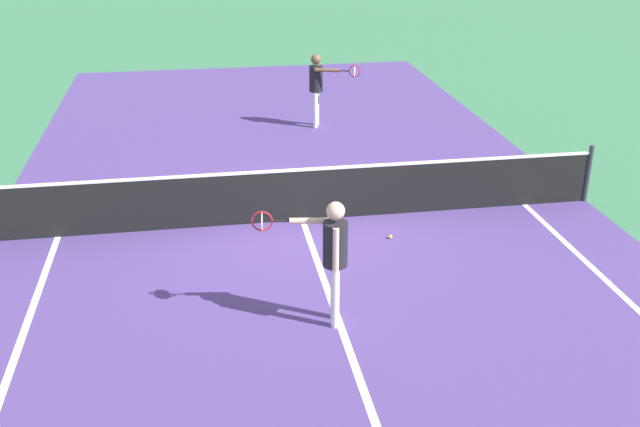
{
  "coord_description": "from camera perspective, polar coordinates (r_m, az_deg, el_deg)",
  "views": [
    {
      "loc": [
        -1.67,
        -11.72,
        5.33
      ],
      "look_at": [
        -0.03,
        -2.02,
        1.0
      ],
      "focal_mm": 41.75,
      "sensor_mm": 36.0,
      "label": 1
    }
  ],
  "objects": [
    {
      "name": "net",
      "position": [
        12.78,
        -1.38,
        1.52
      ],
      "size": [
        10.65,
        0.09,
        1.07
      ],
      "color": "#33383D",
      "rests_on": "ground_plane"
    },
    {
      "name": "player_near",
      "position": [
        9.51,
        1.0,
        -2.73
      ],
      "size": [
        1.2,
        0.64,
        1.74
      ],
      "color": "white",
      "rests_on": "ground_plane"
    },
    {
      "name": "player_far",
      "position": [
        17.89,
        -0.22,
        10.06
      ],
      "size": [
        1.13,
        0.78,
        1.75
      ],
      "color": "white",
      "rests_on": "ground_plane"
    },
    {
      "name": "ground_plane",
      "position": [
        12.98,
        -1.36,
        -0.5
      ],
      "size": [
        60.0,
        60.0,
        0.0
      ],
      "primitive_type": "plane",
      "color": "#38724C"
    },
    {
      "name": "line_center_service",
      "position": [
        10.18,
        1.28,
        -7.79
      ],
      "size": [
        0.1,
        6.4,
        0.01
      ],
      "primitive_type": "cube",
      "color": "white",
      "rests_on": "ground_plane"
    },
    {
      "name": "tennis_ball_near_net",
      "position": [
        12.33,
        5.42,
        -1.79
      ],
      "size": [
        0.07,
        0.07,
        0.07
      ],
      "primitive_type": "sphere",
      "color": "#CCE033",
      "rests_on": "ground_plane"
    },
    {
      "name": "court_surface_inbounds",
      "position": [
        12.98,
        -1.36,
        -0.49
      ],
      "size": [
        10.62,
        24.4,
        0.0
      ],
      "primitive_type": "cube",
      "color": "#4C387A",
      "rests_on": "ground_plane"
    }
  ]
}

